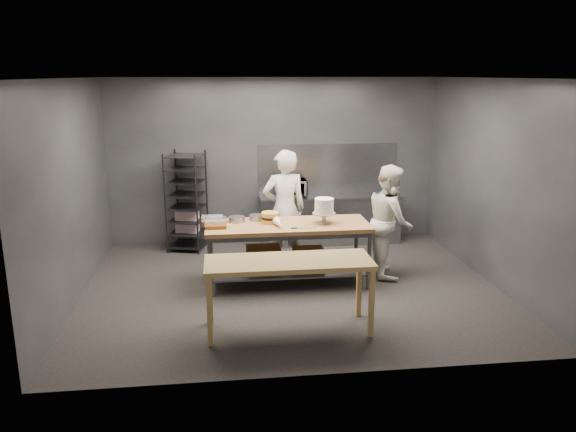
{
  "coord_description": "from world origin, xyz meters",
  "views": [
    {
      "loc": [
        -1.0,
        -7.7,
        3.06
      ],
      "look_at": [
        -0.03,
        0.14,
        1.05
      ],
      "focal_mm": 35.0,
      "sensor_mm": 36.0,
      "label": 1
    }
  ],
  "objects_px": {
    "work_table": "(286,246)",
    "microwave": "(291,188)",
    "layer_cake": "(270,218)",
    "near_counter": "(289,267)",
    "frosted_cake_stand": "(324,207)",
    "chef_behind": "(284,210)",
    "chef_right": "(390,221)",
    "speed_rack": "(187,202)"
  },
  "relations": [
    {
      "from": "microwave",
      "to": "layer_cake",
      "type": "distance_m",
      "value": 1.99
    },
    {
      "from": "near_counter",
      "to": "chef_behind",
      "type": "bearing_deg",
      "value": 84.58
    },
    {
      "from": "speed_rack",
      "to": "microwave",
      "type": "xyz_separation_m",
      "value": [
        1.87,
        0.08,
        0.19
      ]
    },
    {
      "from": "layer_cake",
      "to": "near_counter",
      "type": "bearing_deg",
      "value": -87.68
    },
    {
      "from": "chef_right",
      "to": "speed_rack",
      "type": "bearing_deg",
      "value": 67.6
    },
    {
      "from": "speed_rack",
      "to": "frosted_cake_stand",
      "type": "bearing_deg",
      "value": -42.82
    },
    {
      "from": "work_table",
      "to": "layer_cake",
      "type": "distance_m",
      "value": 0.49
    },
    {
      "from": "near_counter",
      "to": "chef_behind",
      "type": "distance_m",
      "value": 2.32
    },
    {
      "from": "chef_right",
      "to": "microwave",
      "type": "xyz_separation_m",
      "value": [
        -1.3,
        1.79,
        0.19
      ]
    },
    {
      "from": "speed_rack",
      "to": "microwave",
      "type": "distance_m",
      "value": 1.89
    },
    {
      "from": "speed_rack",
      "to": "microwave",
      "type": "relative_size",
      "value": 3.23
    },
    {
      "from": "near_counter",
      "to": "microwave",
      "type": "relative_size",
      "value": 3.69
    },
    {
      "from": "frosted_cake_stand",
      "to": "speed_rack",
      "type": "bearing_deg",
      "value": 137.18
    },
    {
      "from": "layer_cake",
      "to": "work_table",
      "type": "bearing_deg",
      "value": -17.77
    },
    {
      "from": "chef_right",
      "to": "microwave",
      "type": "height_order",
      "value": "chef_right"
    },
    {
      "from": "chef_behind",
      "to": "layer_cake",
      "type": "bearing_deg",
      "value": 57.69
    },
    {
      "from": "near_counter",
      "to": "layer_cake",
      "type": "xyz_separation_m",
      "value": [
        -0.07,
        1.67,
        0.19
      ]
    },
    {
      "from": "chef_right",
      "to": "frosted_cake_stand",
      "type": "bearing_deg",
      "value": 108.13
    },
    {
      "from": "layer_cake",
      "to": "chef_behind",
      "type": "bearing_deg",
      "value": 65.64
    },
    {
      "from": "work_table",
      "to": "microwave",
      "type": "bearing_deg",
      "value": 80.3
    },
    {
      "from": "near_counter",
      "to": "work_table",
      "type": "bearing_deg",
      "value": 84.51
    },
    {
      "from": "chef_behind",
      "to": "chef_right",
      "type": "bearing_deg",
      "value": 153.74
    },
    {
      "from": "work_table",
      "to": "microwave",
      "type": "xyz_separation_m",
      "value": [
        0.34,
        1.98,
        0.48
      ]
    },
    {
      "from": "work_table",
      "to": "layer_cake",
      "type": "height_order",
      "value": "layer_cake"
    },
    {
      "from": "chef_behind",
      "to": "frosted_cake_stand",
      "type": "distance_m",
      "value": 0.92
    },
    {
      "from": "near_counter",
      "to": "speed_rack",
      "type": "height_order",
      "value": "speed_rack"
    },
    {
      "from": "frosted_cake_stand",
      "to": "layer_cake",
      "type": "bearing_deg",
      "value": 171.35
    },
    {
      "from": "microwave",
      "to": "work_table",
      "type": "bearing_deg",
      "value": -99.7
    },
    {
      "from": "chef_behind",
      "to": "chef_right",
      "type": "xyz_separation_m",
      "value": [
        1.57,
        -0.52,
        -0.09
      ]
    },
    {
      "from": "near_counter",
      "to": "chef_right",
      "type": "distance_m",
      "value": 2.53
    },
    {
      "from": "near_counter",
      "to": "layer_cake",
      "type": "height_order",
      "value": "layer_cake"
    },
    {
      "from": "chef_behind",
      "to": "layer_cake",
      "type": "distance_m",
      "value": 0.7
    },
    {
      "from": "chef_behind",
      "to": "microwave",
      "type": "height_order",
      "value": "chef_behind"
    },
    {
      "from": "near_counter",
      "to": "microwave",
      "type": "xyz_separation_m",
      "value": [
        0.49,
        3.58,
        0.24
      ]
    },
    {
      "from": "frosted_cake_stand",
      "to": "layer_cake",
      "type": "relative_size",
      "value": 1.46
    },
    {
      "from": "work_table",
      "to": "speed_rack",
      "type": "bearing_deg",
      "value": 129.01
    },
    {
      "from": "chef_behind",
      "to": "layer_cake",
      "type": "relative_size",
      "value": 7.51
    },
    {
      "from": "work_table",
      "to": "layer_cake",
      "type": "relative_size",
      "value": 9.39
    },
    {
      "from": "layer_cake",
      "to": "microwave",
      "type": "bearing_deg",
      "value": 73.65
    },
    {
      "from": "work_table",
      "to": "microwave",
      "type": "relative_size",
      "value": 4.43
    },
    {
      "from": "frosted_cake_stand",
      "to": "microwave",
      "type": "bearing_deg",
      "value": 96.32
    },
    {
      "from": "chef_right",
      "to": "microwave",
      "type": "relative_size",
      "value": 3.19
    }
  ]
}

